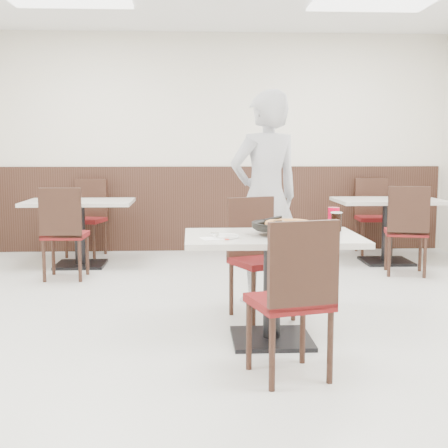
{
  "coord_description": "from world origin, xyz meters",
  "views": [
    {
      "loc": [
        -0.33,
        -4.62,
        1.35
      ],
      "look_at": [
        -0.09,
        -0.3,
        0.82
      ],
      "focal_mm": 50.0,
      "sensor_mm": 36.0,
      "label": 1
    }
  ],
  "objects": [
    {
      "name": "floor",
      "position": [
        0.0,
        0.0,
        0.0
      ],
      "size": [
        7.0,
        7.0,
        0.0
      ],
      "primitive_type": "plane",
      "color": "beige",
      "rests_on": "ground"
    },
    {
      "name": "wall_back",
      "position": [
        0.0,
        3.5,
        1.4
      ],
      "size": [
        6.0,
        0.04,
        2.8
      ],
      "primitive_type": "cube",
      "color": "silver",
      "rests_on": "floor"
    },
    {
      "name": "wall_front",
      "position": [
        0.0,
        -3.5,
        1.4
      ],
      "size": [
        6.0,
        0.04,
        2.8
      ],
      "primitive_type": "cube",
      "color": "silver",
      "rests_on": "floor"
    },
    {
      "name": "wainscot_back",
      "position": [
        0.0,
        3.48,
        0.55
      ],
      "size": [
        5.9,
        0.03,
        1.1
      ],
      "primitive_type": "cube",
      "color": "black",
      "rests_on": "floor"
    },
    {
      "name": "fluo_panel_c",
      "position": [
        -1.5,
        1.8,
        2.78
      ],
      "size": [
        1.2,
        0.6,
        0.02
      ],
      "primitive_type": "cube",
      "color": "white",
      "rests_on": "ceiling"
    },
    {
      "name": "fluo_panel_d",
      "position": [
        1.5,
        1.8,
        2.78
      ],
      "size": [
        1.2,
        0.6,
        0.02
      ],
      "primitive_type": "cube",
      "color": "white",
      "rests_on": "ceiling"
    },
    {
      "name": "main_table",
      "position": [
        0.23,
        -0.41,
        0.38
      ],
      "size": [
        1.29,
        0.94,
        0.75
      ],
      "primitive_type": null,
      "rotation": [
        0.0,
        0.0,
        0.12
      ],
      "color": "beige",
      "rests_on": "floor"
    },
    {
      "name": "chair_near",
      "position": [
        0.24,
        -1.09,
        0.47
      ],
      "size": [
        0.52,
        0.52,
        0.95
      ],
      "primitive_type": null,
      "rotation": [
        0.0,
        0.0,
        0.27
      ],
      "color": "black",
      "rests_on": "floor"
    },
    {
      "name": "chair_far",
      "position": [
        0.23,
        0.19,
        0.47
      ],
      "size": [
        0.55,
        0.55,
        0.95
      ],
      "primitive_type": null,
      "rotation": [
        0.0,
        0.0,
        3.56
      ],
      "color": "black",
      "rests_on": "floor"
    },
    {
      "name": "trivet",
      "position": [
        0.29,
        -0.39,
        0.77
      ],
      "size": [
        0.12,
        0.12,
        0.04
      ],
      "primitive_type": "cylinder",
      "rotation": [
        0.0,
        0.0,
        0.12
      ],
      "color": "black",
      "rests_on": "main_table"
    },
    {
      "name": "pizza_pan",
      "position": [
        0.29,
        -0.4,
        0.79
      ],
      "size": [
        0.4,
        0.4,
        0.01
      ],
      "primitive_type": "cylinder",
      "rotation": [
        0.0,
        0.0,
        0.12
      ],
      "color": "black",
      "rests_on": "trivet"
    },
    {
      "name": "pizza",
      "position": [
        0.34,
        -0.41,
        0.81
      ],
      "size": [
        0.33,
        0.33,
        0.02
      ],
      "primitive_type": "cylinder",
      "rotation": [
        0.0,
        0.0,
        0.12
      ],
      "color": "tan",
      "rests_on": "pizza_pan"
    },
    {
      "name": "pizza_server",
      "position": [
        0.29,
        -0.4,
        0.84
      ],
      "size": [
        0.1,
        0.11,
        0.0
      ],
      "primitive_type": "cube",
      "rotation": [
        0.0,
        0.0,
        0.29
      ],
      "color": "silver",
      "rests_on": "pizza"
    },
    {
      "name": "napkin",
      "position": [
        -0.18,
        -0.56,
        0.75
      ],
      "size": [
        0.18,
        0.18,
        0.0
      ],
      "primitive_type": "cube",
      "rotation": [
        0.0,
        0.0,
        0.26
      ],
      "color": "white",
      "rests_on": "main_table"
    },
    {
      "name": "side_plate",
      "position": [
        -0.09,
        -0.51,
        0.76
      ],
      "size": [
        0.2,
        0.2,
        0.01
      ],
      "primitive_type": "cylinder",
      "rotation": [
        0.0,
        0.0,
        0.12
      ],
      "color": "white",
      "rests_on": "napkin"
    },
    {
      "name": "fork",
      "position": [
        -0.15,
        -0.5,
        0.77
      ],
      "size": [
        0.03,
        0.17,
        0.0
      ],
      "primitive_type": "cube",
      "rotation": [
        0.0,
        0.0,
        -0.09
      ],
      "color": "silver",
      "rests_on": "side_plate"
    },
    {
      "name": "cola_glass",
      "position": [
        0.72,
        -0.23,
        0.81
      ],
      "size": [
        0.08,
        0.08,
        0.13
      ],
      "primitive_type": "cylinder",
      "rotation": [
        0.0,
        0.0,
        0.12
      ],
      "color": "black",
      "rests_on": "main_table"
    },
    {
      "name": "red_cup",
      "position": [
        0.73,
        -0.11,
        0.83
      ],
      "size": [
        0.09,
        0.09,
        0.16
      ],
      "primitive_type": "cylinder",
      "rotation": [
        0.0,
        0.0,
        0.12
      ],
      "color": "#B90021",
      "rests_on": "main_table"
    },
    {
      "name": "diner_person",
      "position": [
        0.32,
        0.74,
        0.92
      ],
      "size": [
        0.79,
        0.67,
        1.84
      ],
      "primitive_type": "imported",
      "rotation": [
        0.0,
        0.0,
        3.55
      ],
      "color": "silver",
      "rests_on": "floor"
    },
    {
      "name": "bg_table_left",
      "position": [
        -1.59,
        2.47,
        0.38
      ],
      "size": [
        1.27,
        0.91,
        0.75
      ],
      "primitive_type": null,
      "rotation": [
        0.0,
        0.0,
        0.1
      ],
      "color": "beige",
      "rests_on": "floor"
    },
    {
      "name": "bg_chair_left_near",
      "position": [
        -1.62,
        1.79,
        0.47
      ],
      "size": [
        0.44,
        0.44,
        0.95
      ],
      "primitive_type": null,
      "rotation": [
        0.0,
        0.0,
        -0.04
      ],
      "color": "black",
      "rests_on": "floor"
    },
    {
      "name": "bg_chair_left_far",
      "position": [
        -1.63,
        3.12,
        0.47
      ],
      "size": [
        0.51,
        0.51,
        0.95
      ],
      "primitive_type": null,
      "rotation": [
        0.0,
        0.0,
        2.89
      ],
      "color": "black",
      "rests_on": "floor"
    },
    {
      "name": "bg_table_right",
      "position": [
        1.97,
        2.48,
        0.38
      ],
      "size": [
        1.28,
        0.93,
        0.75
      ],
      "primitive_type": null,
      "rotation": [
        0.0,
        0.0,
        0.12
      ],
      "color": "beige",
      "rests_on": "floor"
    },
    {
      "name": "bg_chair_right_near",
      "position": [
        1.96,
        1.82,
        0.47
      ],
      "size": [
        0.5,
        0.5,
        0.95
      ],
      "primitive_type": null,
      "rotation": [
        0.0,
        0.0,
        -0.23
      ],
      "color": "black",
      "rests_on": "floor"
    },
    {
      "name": "bg_chair_right_far",
      "position": [
        2.0,
        3.12,
        0.47
      ],
      "size": [
        0.44,
        0.44,
        0.95
      ],
      "primitive_type": null,
      "rotation": [
        0.0,
        0.0,
        3.09
      ],
      "color": "black",
      "rests_on": "floor"
    }
  ]
}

